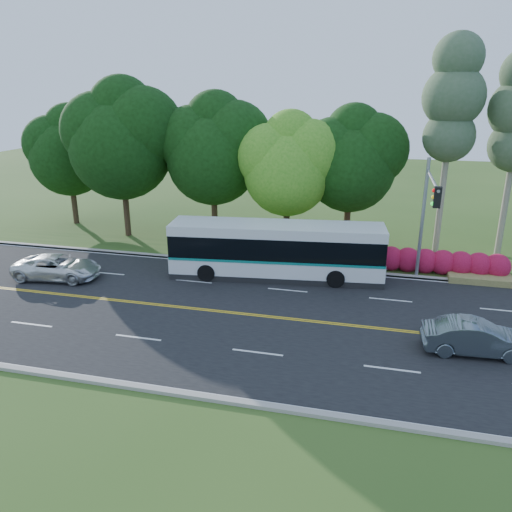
% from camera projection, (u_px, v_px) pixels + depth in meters
% --- Properties ---
extents(ground, '(120.00, 120.00, 0.00)m').
position_uv_depth(ground, '(285.00, 319.00, 24.15)').
color(ground, '#31501A').
rests_on(ground, ground).
extents(road, '(60.00, 14.00, 0.02)m').
position_uv_depth(road, '(285.00, 318.00, 24.15)').
color(road, black).
rests_on(road, ground).
extents(curb_north, '(60.00, 0.30, 0.15)m').
position_uv_depth(curb_north, '(306.00, 268.00, 30.70)').
color(curb_north, '#9E998F').
rests_on(curb_north, ground).
extents(curb_south, '(60.00, 0.30, 0.15)m').
position_uv_depth(curb_south, '(247.00, 403.00, 17.56)').
color(curb_south, '#9E998F').
rests_on(curb_south, ground).
extents(grass_verge, '(60.00, 4.00, 0.10)m').
position_uv_depth(grass_verge, '(310.00, 259.00, 32.41)').
color(grass_verge, '#31501A').
rests_on(grass_verge, ground).
extents(lane_markings, '(57.60, 13.82, 0.00)m').
position_uv_depth(lane_markings, '(283.00, 318.00, 24.17)').
color(lane_markings, gold).
rests_on(lane_markings, road).
extents(tree_row, '(44.70, 9.10, 13.84)m').
position_uv_depth(tree_row, '(246.00, 147.00, 34.31)').
color(tree_row, '#2F2115').
rests_on(tree_row, ground).
extents(bougainvillea_hedge, '(9.50, 2.25, 1.50)m').
position_uv_depth(bougainvillea_hedge, '(428.00, 262.00, 29.79)').
color(bougainvillea_hedge, maroon).
rests_on(bougainvillea_hedge, ground).
extents(traffic_signal, '(0.42, 6.10, 7.00)m').
position_uv_depth(traffic_signal, '(427.00, 207.00, 26.15)').
color(traffic_signal, gray).
rests_on(traffic_signal, ground).
extents(transit_bus, '(12.46, 4.02, 3.20)m').
position_uv_depth(transit_bus, '(276.00, 251.00, 28.94)').
color(transit_bus, silver).
rests_on(transit_bus, road).
extents(sedan, '(4.43, 1.80, 1.43)m').
position_uv_depth(sedan, '(476.00, 338.00, 20.79)').
color(sedan, slate).
rests_on(sedan, road).
extents(suv, '(5.17, 2.82, 1.38)m').
position_uv_depth(suv, '(57.00, 267.00, 28.99)').
color(suv, silver).
rests_on(suv, road).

